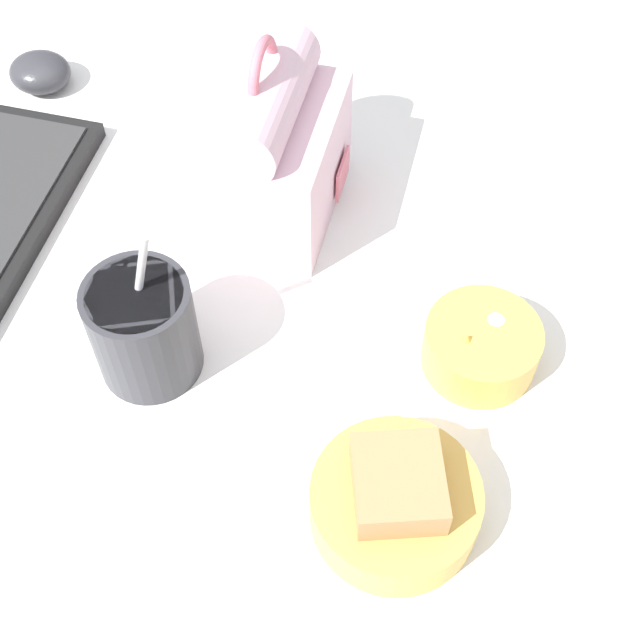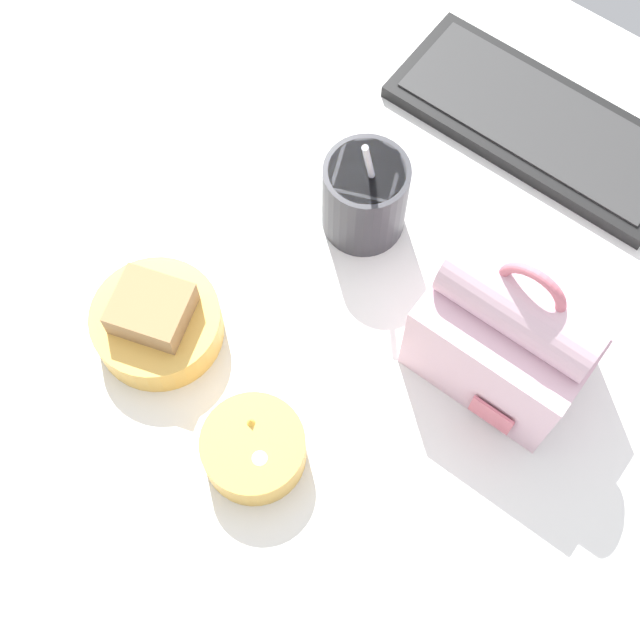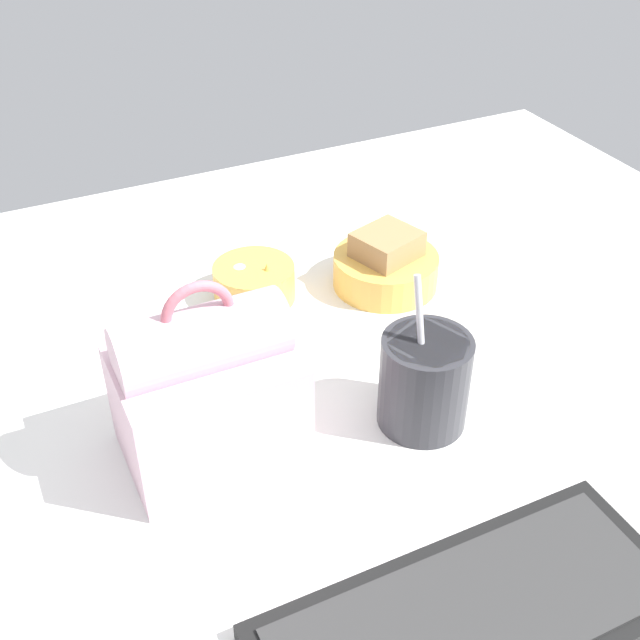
% 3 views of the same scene
% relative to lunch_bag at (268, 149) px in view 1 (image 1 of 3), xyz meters
% --- Properties ---
extents(desk_surface, '(1.40, 1.10, 0.02)m').
position_rel_lunch_bag_xyz_m(desk_surface, '(-0.16, -0.07, -0.09)').
color(desk_surface, white).
rests_on(desk_surface, ground).
extents(lunch_bag, '(0.17, 0.13, 0.20)m').
position_rel_lunch_bag_xyz_m(lunch_bag, '(0.00, 0.00, 0.00)').
color(lunch_bag, beige).
rests_on(lunch_bag, desk_surface).
extents(soup_cup, '(0.09, 0.09, 0.17)m').
position_rel_lunch_bag_xyz_m(soup_cup, '(-0.21, 0.05, -0.02)').
color(soup_cup, '#333338').
rests_on(soup_cup, desk_surface).
extents(bento_bowl_sandwich, '(0.14, 0.14, 0.08)m').
position_rel_lunch_bag_xyz_m(bento_bowl_sandwich, '(-0.31, -0.19, -0.05)').
color(bento_bowl_sandwich, '#EAB24C').
rests_on(bento_bowl_sandwich, desk_surface).
extents(bento_bowl_snacks, '(0.10, 0.10, 0.06)m').
position_rel_lunch_bag_xyz_m(bento_bowl_snacks, '(-0.14, -0.24, -0.05)').
color(bento_bowl_snacks, '#EAB24C').
rests_on(bento_bowl_snacks, desk_surface).
extents(computer_mouse, '(0.06, 0.07, 0.04)m').
position_rel_lunch_bag_xyz_m(computer_mouse, '(0.12, 0.31, -0.06)').
color(computer_mouse, '#333338').
rests_on(computer_mouse, desk_surface).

